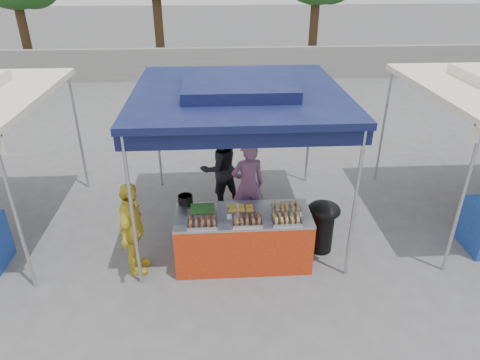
{
  "coord_description": "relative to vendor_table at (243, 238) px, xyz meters",
  "views": [
    {
      "loc": [
        -0.37,
        -5.39,
        4.19
      ],
      "look_at": [
        0.0,
        0.6,
        1.05
      ],
      "focal_mm": 32.0,
      "sensor_mm": 36.0,
      "label": 1
    }
  ],
  "objects": [
    {
      "name": "ground_plane",
      "position": [
        0.0,
        0.1,
        -0.43
      ],
      "size": [
        80.0,
        80.0,
        0.0
      ],
      "primitive_type": "plane",
      "color": "#545456"
    },
    {
      "name": "back_wall",
      "position": [
        0.0,
        11.1,
        0.17
      ],
      "size": [
        40.0,
        0.25,
        1.2
      ],
      "primitive_type": "cube",
      "color": "slate",
      "rests_on": "ground_plane"
    },
    {
      "name": "main_canopy",
      "position": [
        0.0,
        1.07,
        1.94
      ],
      "size": [
        3.2,
        3.2,
        2.57
      ],
      "color": "#AFAFB6",
      "rests_on": "ground_plane"
    },
    {
      "name": "vendor_table",
      "position": [
        0.0,
        0.0,
        0.0
      ],
      "size": [
        2.0,
        0.8,
        0.85
      ],
      "color": "#B52F10",
      "rests_on": "ground_plane"
    },
    {
      "name": "food_tray_fl",
      "position": [
        -0.59,
        -0.24,
        0.46
      ],
      "size": [
        0.42,
        0.3,
        0.07
      ],
      "color": "#BBBBC0",
      "rests_on": "vendor_table"
    },
    {
      "name": "food_tray_fm",
      "position": [
        0.04,
        -0.23,
        0.46
      ],
      "size": [
        0.42,
        0.3,
        0.07
      ],
      "color": "#BBBBC0",
      "rests_on": "vendor_table"
    },
    {
      "name": "food_tray_fr",
      "position": [
        0.6,
        -0.23,
        0.46
      ],
      "size": [
        0.42,
        0.3,
        0.07
      ],
      "color": "#BBBBC0",
      "rests_on": "vendor_table"
    },
    {
      "name": "food_tray_bl",
      "position": [
        -0.59,
        0.11,
        0.46
      ],
      "size": [
        0.42,
        0.3,
        0.07
      ],
      "color": "#BBBBC0",
      "rests_on": "vendor_table"
    },
    {
      "name": "food_tray_bm",
      "position": [
        -0.03,
        0.08,
        0.46
      ],
      "size": [
        0.42,
        0.3,
        0.07
      ],
      "color": "#BBBBC0",
      "rests_on": "vendor_table"
    },
    {
      "name": "food_tray_br",
      "position": [
        0.65,
        0.08,
        0.46
      ],
      "size": [
        0.42,
        0.3,
        0.07
      ],
      "color": "#BBBBC0",
      "rests_on": "vendor_table"
    },
    {
      "name": "cooking_pot",
      "position": [
        -0.85,
        0.37,
        0.49
      ],
      "size": [
        0.22,
        0.22,
        0.13
      ],
      "primitive_type": "cylinder",
      "color": "black",
      "rests_on": "vendor_table"
    },
    {
      "name": "skewer_cup",
      "position": [
        -0.1,
        -0.19,
        0.48
      ],
      "size": [
        0.09,
        0.09,
        0.11
      ],
      "primitive_type": "cylinder",
      "color": "#AFAFB6",
      "rests_on": "vendor_table"
    },
    {
      "name": "wok_burner",
      "position": [
        1.27,
        0.22,
        0.08
      ],
      "size": [
        0.51,
        0.51,
        0.86
      ],
      "rotation": [
        0.0,
        0.0,
        -0.03
      ],
      "color": "black",
      "rests_on": "ground_plane"
    },
    {
      "name": "crate_left",
      "position": [
        -0.44,
        0.64,
        -0.26
      ],
      "size": [
        0.56,
        0.39,
        0.34
      ],
      "primitive_type": "cube",
      "color": "#122B98",
      "rests_on": "ground_plane"
    },
    {
      "name": "crate_right",
      "position": [
        0.21,
        0.61,
        -0.27
      ],
      "size": [
        0.53,
        0.37,
        0.32
      ],
      "primitive_type": "cube",
      "color": "#122B98",
      "rests_on": "ground_plane"
    },
    {
      "name": "crate_stacked",
      "position": [
        0.21,
        0.61,
        0.05
      ],
      "size": [
        0.51,
        0.36,
        0.31
      ],
      "primitive_type": "cube",
      "color": "#122B98",
      "rests_on": "crate_right"
    },
    {
      "name": "vendor_woman",
      "position": [
        0.15,
        1.02,
        0.35
      ],
      "size": [
        0.63,
        0.48,
        1.56
      ],
      "primitive_type": "imported",
      "rotation": [
        0.0,
        0.0,
        3.35
      ],
      "color": "#805174",
      "rests_on": "ground_plane"
    },
    {
      "name": "helper_man",
      "position": [
        -0.32,
        1.74,
        0.35
      ],
      "size": [
        0.95,
        0.88,
        1.55
      ],
      "primitive_type": "imported",
      "rotation": [
        0.0,
        0.0,
        3.66
      ],
      "color": "black",
      "rests_on": "ground_plane"
    },
    {
      "name": "customer_person",
      "position": [
        -1.59,
        -0.12,
        0.31
      ],
      "size": [
        0.42,
        0.88,
        1.46
      ],
      "primitive_type": "imported",
      "rotation": [
        0.0,
        0.0,
        1.49
      ],
      "color": "gold",
      "rests_on": "ground_plane"
    }
  ]
}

